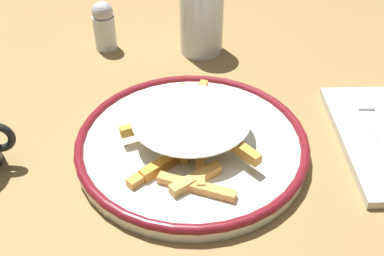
{
  "coord_description": "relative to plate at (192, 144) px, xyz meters",
  "views": [
    {
      "loc": [
        -0.02,
        -0.44,
        0.39
      ],
      "look_at": [
        0.0,
        0.0,
        0.04
      ],
      "focal_mm": 44.8,
      "sensor_mm": 36.0,
      "label": 1
    }
  ],
  "objects": [
    {
      "name": "ground_plane",
      "position": [
        0.0,
        0.0,
        -0.01
      ],
      "size": [
        2.6,
        2.6,
        0.0
      ],
      "primitive_type": "plane",
      "color": "olive"
    },
    {
      "name": "plate",
      "position": [
        0.0,
        0.0,
        0.0
      ],
      "size": [
        0.28,
        0.28,
        0.02
      ],
      "color": "white",
      "rests_on": "ground_plane"
    },
    {
      "name": "fries_heap",
      "position": [
        -0.0,
        0.0,
        0.03
      ],
      "size": [
        0.19,
        0.22,
        0.04
      ],
      "color": "gold",
      "rests_on": "plate"
    },
    {
      "name": "fork",
      "position": [
        0.23,
        0.01,
        0.0
      ],
      "size": [
        0.03,
        0.18,
        0.0
      ],
      "color": "silver",
      "rests_on": "napkin"
    },
    {
      "name": "water_glass",
      "position": [
        0.03,
        0.25,
        0.04
      ],
      "size": [
        0.07,
        0.07,
        0.11
      ],
      "primitive_type": "cylinder",
      "color": "silver",
      "rests_on": "ground_plane"
    },
    {
      "name": "salt_shaker",
      "position": [
        -0.13,
        0.26,
        0.03
      ],
      "size": [
        0.04,
        0.04,
        0.08
      ],
      "color": "silver",
      "rests_on": "ground_plane"
    }
  ]
}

